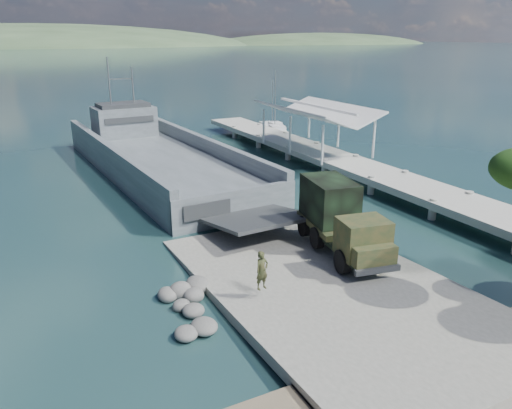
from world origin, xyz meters
name	(u,v)px	position (x,y,z in m)	size (l,w,h in m)	color
ground	(317,284)	(0.00, 0.00, 0.00)	(1400.00, 1400.00, 0.00)	#1B4140
boat_ramp	(329,289)	(0.00, -1.00, 0.25)	(10.00, 18.00, 0.50)	slate
shoreline_rocks	(188,311)	(-6.20, 0.50, 0.00)	(3.20, 5.60, 0.90)	#595956
distant_headlands	(56,47)	(50.00, 560.00, 0.00)	(1000.00, 240.00, 48.00)	#324A2E
pier	(322,148)	(13.00, 18.77, 1.60)	(6.40, 44.00, 6.10)	#B5B4AA
landing_craft	(159,163)	(-0.73, 22.92, 0.81)	(10.03, 33.83, 9.94)	#4C555A
military_truck	(339,218)	(2.64, 2.02, 2.20)	(3.55, 7.63, 3.41)	black
soldier	(262,279)	(-3.26, -0.66, 1.35)	(0.62, 0.41, 1.71)	#20331C
sailboat_near	(275,131)	(16.34, 33.33, 0.40)	(3.38, 6.44, 7.54)	silver
sailboat_far	(273,127)	(17.77, 36.48, 0.33)	(1.96, 5.21, 6.21)	silver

